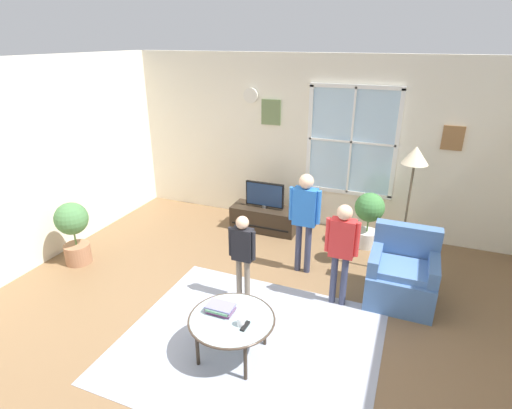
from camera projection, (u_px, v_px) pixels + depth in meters
The scene contains 17 objects.
ground_plane at pixel (243, 328), 4.44m from camera, with size 6.90×6.45×0.02m, color brown.
back_wall at pixel (318, 143), 6.46m from camera, with size 6.30×0.17×2.73m.
side_wall_left at pixel (4, 174), 5.03m from camera, with size 0.12×5.85×2.73m.
area_rug at pixel (249, 343), 4.21m from camera, with size 2.60×2.24×0.01m, color #999EAD.
tv_stand at pixel (265, 218), 6.63m from camera, with size 1.07×0.45×0.39m.
television at pixel (265, 195), 6.47m from camera, with size 0.63×0.08×0.43m.
armchair at pixel (402, 275), 4.81m from camera, with size 0.76×0.74×0.87m.
coffee_table at pixel (232, 320), 3.91m from camera, with size 0.85×0.85×0.44m.
book_stack at pixel (220, 308), 3.98m from camera, with size 0.28×0.20×0.08m.
cup at pixel (241, 322), 3.79m from camera, with size 0.07×0.07×0.09m, color white.
remote_near_books at pixel (245, 326), 3.78m from camera, with size 0.04×0.14×0.02m, color black.
person_red_shirt at pixel (342, 244), 4.55m from camera, with size 0.38×0.17×1.27m.
person_blue_shirt at pixel (305, 212), 5.19m from camera, with size 0.42×0.19×1.38m.
person_black_shirt at pixel (243, 249), 4.64m from camera, with size 0.33×0.15×1.10m.
potted_plant_by_window at pixel (369, 215), 5.99m from camera, with size 0.43×0.43×0.85m.
potted_plant_corner at pixel (73, 229), 5.53m from camera, with size 0.44×0.44×0.89m.
floor_lamp at pixel (413, 169), 4.91m from camera, with size 0.32×0.32×1.74m.
Camera 1 is at (1.48, -3.27, 2.94)m, focal length 28.46 mm.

